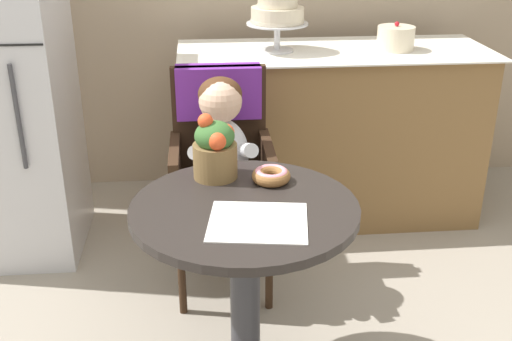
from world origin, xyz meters
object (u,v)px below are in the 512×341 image
donut_front (271,175)px  flower_vase (215,148)px  round_layer_cake (396,38)px  tiered_cake_stand (277,13)px  cafe_table (245,263)px  seated_child (222,150)px  wicker_chair (220,144)px

donut_front → flower_vase: flower_vase is taller
flower_vase → round_layer_cake: 1.41m
donut_front → tiered_cake_stand: 1.19m
cafe_table → seated_child: bearing=94.7°
seated_child → donut_front: bearing=-69.8°
seated_child → flower_vase: bearing=-95.5°
cafe_table → flower_vase: flower_vase is taller
cafe_table → wicker_chair: (-0.05, 0.73, 0.13)m
flower_vase → tiered_cake_stand: size_ratio=0.76×
wicker_chair → round_layer_cake: bearing=35.3°
cafe_table → round_layer_cake: (0.85, 1.27, 0.45)m
donut_front → flower_vase: size_ratio=0.57×
seated_child → donut_front: seated_child is taller
donut_front → round_layer_cake: bearing=56.2°
cafe_table → tiered_cake_stand: size_ratio=2.40×
wicker_chair → round_layer_cake: size_ratio=5.20×
tiered_cake_stand → round_layer_cake: bearing=-2.5°
cafe_table → tiered_cake_stand: 1.45m
seated_child → round_layer_cake: (0.89, 0.70, 0.28)m
flower_vase → seated_child: bearing=84.5°
flower_vase → round_layer_cake: size_ratio=1.25×
seated_child → wicker_chair: bearing=90.0°
wicker_chair → tiered_cake_stand: size_ratio=3.18×
seated_child → tiered_cake_stand: tiered_cake_stand is taller
donut_front → round_layer_cake: 1.35m
donut_front → flower_vase: bearing=163.1°
cafe_table → round_layer_cake: size_ratio=3.93×
seated_child → flower_vase: (-0.03, -0.35, 0.15)m
cafe_table → seated_child: seated_child is taller
flower_vase → tiered_cake_stand: 1.16m
wicker_chair → flower_vase: 0.54m
seated_child → flower_vase: seated_child is taller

